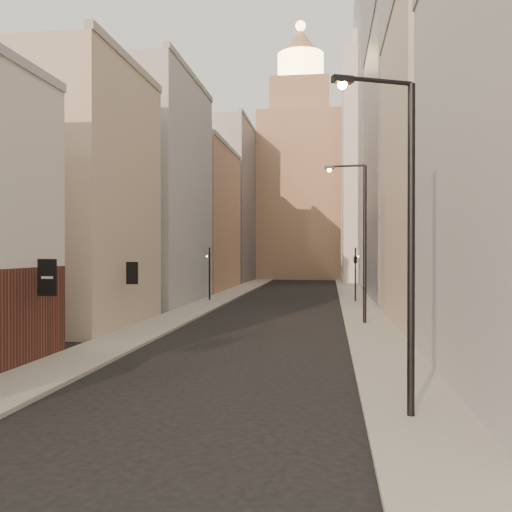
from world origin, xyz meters
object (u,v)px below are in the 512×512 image
(clock_tower, at_px, (300,177))
(streetlamp_near, at_px, (403,227))
(white_tower, at_px, (370,157))
(traffic_light_left, at_px, (210,262))
(traffic_light_right, at_px, (355,261))
(streetlamp_mid, at_px, (361,233))

(clock_tower, xyz_separation_m, streetlamp_near, (7.03, -83.86, -12.32))
(white_tower, distance_m, streetlamp_near, 71.22)
(traffic_light_left, bearing_deg, traffic_light_right, 171.04)
(streetlamp_near, distance_m, traffic_light_right, 36.33)
(streetlamp_near, relative_size, streetlamp_mid, 0.92)
(white_tower, relative_size, traffic_light_right, 8.30)
(streetlamp_near, height_order, streetlamp_mid, streetlamp_mid)
(streetlamp_near, bearing_deg, streetlamp_mid, 66.96)
(traffic_light_left, height_order, traffic_light_right, same)
(clock_tower, relative_size, streetlamp_near, 4.83)
(streetlamp_near, bearing_deg, clock_tower, 71.62)
(streetlamp_mid, bearing_deg, white_tower, 92.26)
(white_tower, distance_m, traffic_light_right, 36.85)
(clock_tower, xyz_separation_m, traffic_light_left, (-6.02, -47.86, -14.01))
(clock_tower, relative_size, streetlamp_mid, 4.43)
(clock_tower, height_order, streetlamp_near, clock_tower)
(clock_tower, distance_m, traffic_light_left, 50.23)
(traffic_light_left, distance_m, traffic_light_right, 13.40)
(streetlamp_near, distance_m, traffic_light_left, 38.33)
(traffic_light_left, bearing_deg, streetlamp_mid, 119.88)
(traffic_light_right, bearing_deg, streetlamp_mid, 92.99)
(streetlamp_near, relative_size, traffic_light_right, 1.86)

